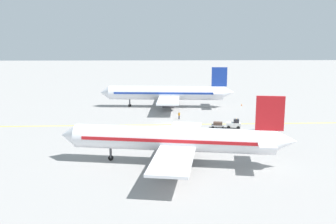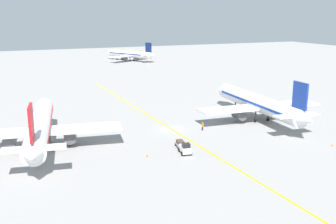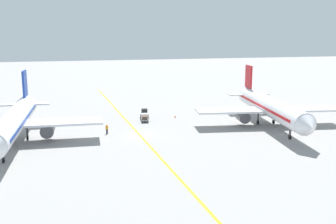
{
  "view_description": "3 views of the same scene",
  "coord_description": "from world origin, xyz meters",
  "px_view_note": "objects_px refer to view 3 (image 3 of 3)",
  "views": [
    {
      "loc": [
        -81.99,
        1.64,
        19.36
      ],
      "look_at": [
        -4.38,
        -0.2,
        3.67
      ],
      "focal_mm": 42.0,
      "sensor_mm": 36.0,
      "label": 1
    },
    {
      "loc": [
        -30.95,
        -69.66,
        22.71
      ],
      "look_at": [
        -2.33,
        -3.37,
        4.67
      ],
      "focal_mm": 42.0,
      "sensor_mm": 36.0,
      "label": 2
    },
    {
      "loc": [
        12.9,
        65.38,
        17.51
      ],
      "look_at": [
        -4.34,
        2.58,
        4.49
      ],
      "focal_mm": 42.0,
      "sensor_mm": 36.0,
      "label": 3
    }
  ],
  "objects_px": {
    "airplane_adjacent_stand": "(14,121)",
    "ground_crew_worker": "(107,129)",
    "baggage_tug_white": "(144,114)",
    "baggage_cart_trailing": "(145,118)",
    "airplane_at_gate": "(269,107)",
    "traffic_cone_near_nose": "(19,117)",
    "traffic_cone_mid_apron": "(175,116)"
  },
  "relations": [
    {
      "from": "airplane_at_gate",
      "to": "traffic_cone_mid_apron",
      "type": "relative_size",
      "value": 64.48
    },
    {
      "from": "baggage_tug_white",
      "to": "traffic_cone_near_nose",
      "type": "bearing_deg",
      "value": -15.16
    },
    {
      "from": "traffic_cone_mid_apron",
      "to": "traffic_cone_near_nose",
      "type": "bearing_deg",
      "value": -14.08
    },
    {
      "from": "traffic_cone_near_nose",
      "to": "traffic_cone_mid_apron",
      "type": "height_order",
      "value": "same"
    },
    {
      "from": "airplane_at_gate",
      "to": "airplane_adjacent_stand",
      "type": "distance_m",
      "value": 45.91
    },
    {
      "from": "airplane_adjacent_stand",
      "to": "ground_crew_worker",
      "type": "height_order",
      "value": "airplane_adjacent_stand"
    },
    {
      "from": "baggage_cart_trailing",
      "to": "airplane_adjacent_stand",
      "type": "bearing_deg",
      "value": 22.9
    },
    {
      "from": "airplane_adjacent_stand",
      "to": "baggage_tug_white",
      "type": "bearing_deg",
      "value": -151.37
    },
    {
      "from": "airplane_at_gate",
      "to": "ground_crew_worker",
      "type": "relative_size",
      "value": 21.11
    },
    {
      "from": "baggage_tug_white",
      "to": "baggage_cart_trailing",
      "type": "distance_m",
      "value": 3.3
    },
    {
      "from": "airplane_adjacent_stand",
      "to": "traffic_cone_mid_apron",
      "type": "bearing_deg",
      "value": -158.38
    },
    {
      "from": "ground_crew_worker",
      "to": "traffic_cone_near_nose",
      "type": "xyz_separation_m",
      "value": [
        16.39,
        -17.76,
        -0.63
      ]
    },
    {
      "from": "airplane_at_gate",
      "to": "baggage_cart_trailing",
      "type": "distance_m",
      "value": 24.57
    },
    {
      "from": "airplane_at_gate",
      "to": "baggage_tug_white",
      "type": "bearing_deg",
      "value": -30.87
    },
    {
      "from": "airplane_adjacent_stand",
      "to": "ground_crew_worker",
      "type": "bearing_deg",
      "value": -171.12
    },
    {
      "from": "airplane_at_gate",
      "to": "airplane_adjacent_stand",
      "type": "height_order",
      "value": "same"
    },
    {
      "from": "ground_crew_worker",
      "to": "traffic_cone_mid_apron",
      "type": "xyz_separation_m",
      "value": [
        -15.52,
        -9.76,
        -0.63
      ]
    },
    {
      "from": "airplane_adjacent_stand",
      "to": "traffic_cone_mid_apron",
      "type": "xyz_separation_m",
      "value": [
        -30.55,
        -12.11,
        -3.43
      ]
    },
    {
      "from": "baggage_cart_trailing",
      "to": "traffic_cone_near_nose",
      "type": "xyz_separation_m",
      "value": [
        24.91,
        -10.16,
        -0.49
      ]
    },
    {
      "from": "baggage_cart_trailing",
      "to": "traffic_cone_near_nose",
      "type": "bearing_deg",
      "value": -22.18
    },
    {
      "from": "traffic_cone_near_nose",
      "to": "baggage_cart_trailing",
      "type": "bearing_deg",
      "value": 157.82
    },
    {
      "from": "ground_crew_worker",
      "to": "traffic_cone_near_nose",
      "type": "relative_size",
      "value": 3.05
    },
    {
      "from": "airplane_adjacent_stand",
      "to": "baggage_cart_trailing",
      "type": "height_order",
      "value": "airplane_adjacent_stand"
    },
    {
      "from": "airplane_adjacent_stand",
      "to": "traffic_cone_near_nose",
      "type": "distance_m",
      "value": 20.45
    },
    {
      "from": "baggage_cart_trailing",
      "to": "traffic_cone_near_nose",
      "type": "relative_size",
      "value": 5.12
    },
    {
      "from": "baggage_tug_white",
      "to": "baggage_cart_trailing",
      "type": "relative_size",
      "value": 1.15
    },
    {
      "from": "traffic_cone_near_nose",
      "to": "traffic_cone_mid_apron",
      "type": "bearing_deg",
      "value": 165.92
    },
    {
      "from": "baggage_tug_white",
      "to": "ground_crew_worker",
      "type": "distance_m",
      "value": 14.18
    },
    {
      "from": "baggage_tug_white",
      "to": "traffic_cone_mid_apron",
      "type": "height_order",
      "value": "baggage_tug_white"
    },
    {
      "from": "airplane_at_gate",
      "to": "airplane_adjacent_stand",
      "type": "relative_size",
      "value": 1.0
    },
    {
      "from": "baggage_tug_white",
      "to": "airplane_adjacent_stand",
      "type": "bearing_deg",
      "value": 28.63
    },
    {
      "from": "ground_crew_worker",
      "to": "baggage_cart_trailing",
      "type": "bearing_deg",
      "value": -138.27
    }
  ]
}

